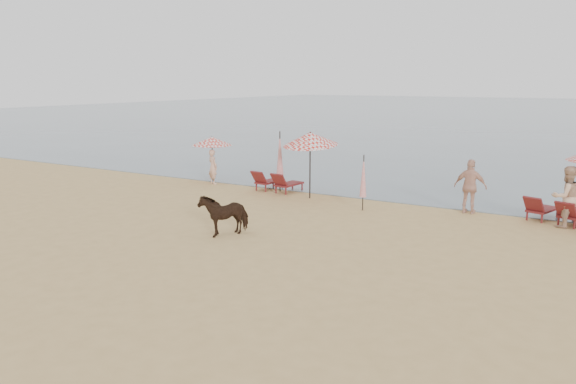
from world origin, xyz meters
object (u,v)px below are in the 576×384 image
object	(u,v)px
lounger_cluster_left	(276,182)
umbrella_open_left_a	(212,141)
cow	(224,214)
beachgoer_left	(213,167)
umbrella_open_left_b	(310,139)
umbrella_closed_left	(280,155)
beachgoer_right_b	(470,187)
umbrella_closed_right	(363,176)
beachgoer_right_a	(566,197)

from	to	relation	value
lounger_cluster_left	umbrella_open_left_a	size ratio (longest dim) A/B	0.86
cow	beachgoer_left	distance (m)	8.44
umbrella_open_left_b	cow	size ratio (longest dim) A/B	1.84
umbrella_closed_left	beachgoer_left	bearing A→B (deg)	-179.53
lounger_cluster_left	umbrella_open_left_b	bearing A→B (deg)	-9.65
beachgoer_right_b	umbrella_closed_right	bearing A→B (deg)	24.23
umbrella_open_left_a	beachgoer_right_a	world-z (taller)	umbrella_open_left_a
umbrella_open_left_b	umbrella_closed_left	size ratio (longest dim) A/B	1.08
umbrella_open_left_a	beachgoer_right_a	bearing A→B (deg)	8.99
umbrella_open_left_a	cow	distance (m)	9.14
beachgoer_right_a	cow	bearing A→B (deg)	-1.90
umbrella_open_left_a	beachgoer_left	bearing A→B (deg)	-38.02
umbrella_open_left_a	umbrella_open_left_b	distance (m)	5.69
beachgoer_right_a	umbrella_closed_left	bearing A→B (deg)	-38.77
umbrella_open_left_a	lounger_cluster_left	bearing A→B (deg)	4.70
beachgoer_left	beachgoer_right_a	distance (m)	14.21
beachgoer_right_b	beachgoer_left	bearing A→B (deg)	1.23
lounger_cluster_left	umbrella_closed_left	xyz separation A→B (m)	(0.16, 0.05, 1.13)
umbrella_closed_right	lounger_cluster_left	bearing A→B (deg)	162.76
umbrella_open_left_a	umbrella_closed_left	size ratio (longest dim) A/B	0.82
umbrella_open_left_a	beachgoer_left	distance (m)	1.25
umbrella_closed_right	cow	world-z (taller)	umbrella_closed_right
umbrella_closed_left	beachgoer_right_a	world-z (taller)	umbrella_closed_left
umbrella_closed_left	umbrella_closed_right	distance (m)	4.58
lounger_cluster_left	umbrella_closed_left	size ratio (longest dim) A/B	0.71
umbrella_open_left_b	beachgoer_right_a	size ratio (longest dim) A/B	1.38
umbrella_open_left_a	cow	world-z (taller)	umbrella_open_left_a
umbrella_open_left_a	umbrella_closed_right	xyz separation A→B (m)	(8.21, -1.88, -0.63)
beachgoer_right_a	umbrella_closed_right	bearing A→B (deg)	-27.33
umbrella_closed_left	umbrella_open_left_b	bearing A→B (deg)	-17.75
umbrella_closed_left	beachgoer_right_b	bearing A→B (deg)	0.04
beachgoer_right_b	umbrella_closed_left	bearing A→B (deg)	1.09
beachgoer_left	lounger_cluster_left	bearing A→B (deg)	-156.03
cow	umbrella_open_left_a	bearing A→B (deg)	154.85
cow	beachgoer_left	size ratio (longest dim) A/B	0.95
umbrella_open_left_a	beachgoer_right_b	world-z (taller)	umbrella_open_left_a
umbrella_closed_right	cow	bearing A→B (deg)	-115.02
lounger_cluster_left	beachgoer_right_b	distance (m)	7.89
beachgoer_left	beachgoer_right_a	world-z (taller)	beachgoer_right_a
umbrella_closed_left	cow	world-z (taller)	umbrella_closed_left
cow	umbrella_open_left_b	bearing A→B (deg)	117.23
umbrella_open_left_a	umbrella_closed_left	xyz separation A→B (m)	(3.88, -0.44, -0.31)
lounger_cluster_left	cow	size ratio (longest dim) A/B	1.22
umbrella_open_left_b	umbrella_closed_left	distance (m)	1.96
umbrella_open_left_b	umbrella_closed_left	xyz separation A→B (m)	(-1.71, 0.55, -0.79)
lounger_cluster_left	umbrella_open_left_a	bearing A→B (deg)	177.81
umbrella_closed_left	umbrella_closed_right	bearing A→B (deg)	-18.39
lounger_cluster_left	umbrella_closed_right	world-z (taller)	umbrella_closed_right
umbrella_closed_right	cow	xyz separation A→B (m)	(-2.34, -5.02, -0.61)
lounger_cluster_left	beachgoer_right_a	bearing A→B (deg)	3.59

